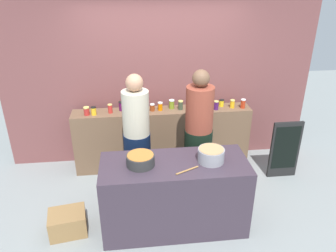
{
  "coord_description": "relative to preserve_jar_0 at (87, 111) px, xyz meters",
  "views": [
    {
      "loc": [
        -0.44,
        -3.49,
        2.89
      ],
      "look_at": [
        0.0,
        0.35,
        1.05
      ],
      "focal_mm": 35.45,
      "sensor_mm": 36.0,
      "label": 1
    }
  ],
  "objects": [
    {
      "name": "cook_with_tongs",
      "position": [
        0.7,
        -0.67,
        -0.23
      ],
      "size": [
        0.36,
        0.36,
        1.75
      ],
      "color": "#0B1732",
      "rests_on": "ground"
    },
    {
      "name": "preserve_jar_7",
      "position": [
        1.08,
        0.06,
        0.0
      ],
      "size": [
        0.07,
        0.07,
        0.13
      ],
      "color": "orange",
      "rests_on": "display_shelf"
    },
    {
      "name": "preserve_jar_9",
      "position": [
        1.39,
        0.05,
        0.01
      ],
      "size": [
        0.07,
        0.07,
        0.14
      ],
      "color": "#384431",
      "rests_on": "display_shelf"
    },
    {
      "name": "chalkboard_sign",
      "position": [
        2.88,
        -0.47,
        -0.56
      ],
      "size": [
        0.45,
        0.05,
        0.91
      ],
      "color": "black",
      "rests_on": "ground"
    },
    {
      "name": "preserve_jar_4",
      "position": [
        0.66,
        0.0,
        -0.01
      ],
      "size": [
        0.08,
        0.08,
        0.1
      ],
      "color": "olive",
      "rests_on": "display_shelf"
    },
    {
      "name": "preserve_jar_11",
      "position": [
        1.92,
        -0.01,
        0.01
      ],
      "size": [
        0.07,
        0.07,
        0.14
      ],
      "color": "#431856",
      "rests_on": "display_shelf"
    },
    {
      "name": "preserve_jar_10",
      "position": [
        1.64,
        0.02,
        0.0
      ],
      "size": [
        0.08,
        0.08,
        0.12
      ],
      "color": "gold",
      "rests_on": "display_shelf"
    },
    {
      "name": "bread_crate",
      "position": [
        -0.18,
        -1.33,
        -0.89
      ],
      "size": [
        0.48,
        0.41,
        0.28
      ],
      "primitive_type": "cube",
      "rotation": [
        0.0,
        0.0,
        0.16
      ],
      "color": "olive",
      "rests_on": "ground"
    },
    {
      "name": "prep_table",
      "position": [
        1.11,
        -1.34,
        -0.58
      ],
      "size": [
        1.7,
        0.7,
        0.89
      ],
      "primitive_type": "cube",
      "color": "#372C37",
      "rests_on": "ground"
    },
    {
      "name": "preserve_jar_14",
      "position": [
        2.34,
        0.0,
        0.01
      ],
      "size": [
        0.07,
        0.07,
        0.14
      ],
      "color": "#B03016",
      "rests_on": "display_shelf"
    },
    {
      "name": "wooden_spoon",
      "position": [
        1.22,
        -1.52,
        -0.12
      ],
      "size": [
        0.27,
        0.14,
        0.02
      ],
      "primitive_type": "cylinder",
      "rotation": [
        1.57,
        0.0,
        5.16
      ],
      "color": "#9E703D",
      "rests_on": "prep_table"
    },
    {
      "name": "ground",
      "position": [
        1.11,
        -1.04,
        -1.02
      ],
      "size": [
        12.0,
        12.0,
        0.0
      ],
      "primitive_type": "plane",
      "color": "gray"
    },
    {
      "name": "preserve_jar_1",
      "position": [
        0.1,
        -0.01,
        -0.0
      ],
      "size": [
        0.08,
        0.08,
        0.12
      ],
      "color": "yellow",
      "rests_on": "display_shelf"
    },
    {
      "name": "preserve_jar_12",
      "position": [
        2.03,
        0.11,
        -0.01
      ],
      "size": [
        0.08,
        0.08,
        0.11
      ],
      "color": "yellow",
      "rests_on": "display_shelf"
    },
    {
      "name": "preserve_jar_6",
      "position": [
        0.96,
        0.05,
        -0.01
      ],
      "size": [
        0.07,
        0.07,
        0.11
      ],
      "color": "maroon",
      "rests_on": "display_shelf"
    },
    {
      "name": "display_shelf",
      "position": [
        1.11,
        0.06,
        -0.54
      ],
      "size": [
        2.7,
        0.36,
        0.96
      ],
      "primitive_type": "cube",
      "color": "brown",
      "rests_on": "ground"
    },
    {
      "name": "cook_in_cap",
      "position": [
        1.52,
        -0.69,
        -0.21
      ],
      "size": [
        0.37,
        0.37,
        1.78
      ],
      "color": "black",
      "rests_on": "ground"
    },
    {
      "name": "preserve_jar_3",
      "position": [
        0.5,
        0.12,
        0.01
      ],
      "size": [
        0.08,
        0.08,
        0.14
      ],
      "color": "#4C1043",
      "rests_on": "display_shelf"
    },
    {
      "name": "preserve_jar_8",
      "position": [
        1.26,
        0.11,
        0.01
      ],
      "size": [
        0.08,
        0.08,
        0.14
      ],
      "color": "olive",
      "rests_on": "display_shelf"
    },
    {
      "name": "storefront_wall",
      "position": [
        1.11,
        0.41,
        0.48
      ],
      "size": [
        4.8,
        0.12,
        3.0
      ],
      "primitive_type": "cube",
      "color": "brown",
      "rests_on": "ground"
    },
    {
      "name": "preserve_jar_13",
      "position": [
        2.18,
        0.03,
        0.0
      ],
      "size": [
        0.07,
        0.07,
        0.13
      ],
      "color": "gold",
      "rests_on": "display_shelf"
    },
    {
      "name": "cooking_pot_center",
      "position": [
        1.53,
        -1.35,
        -0.05
      ],
      "size": [
        0.3,
        0.3,
        0.16
      ],
      "color": "gray",
      "rests_on": "prep_table"
    },
    {
      "name": "preserve_jar_5",
      "position": [
        0.83,
        0.09,
        0.01
      ],
      "size": [
        0.09,
        0.09,
        0.14
      ],
      "color": "red",
      "rests_on": "display_shelf"
    },
    {
      "name": "preserve_jar_0",
      "position": [
        0.0,
        0.0,
        0.0
      ],
      "size": [
        0.08,
        0.08,
        0.12
      ],
      "color": "#B42825",
      "rests_on": "display_shelf"
    },
    {
      "name": "preserve_jar_2",
      "position": [
        0.34,
        0.04,
        0.01
      ],
      "size": [
        0.07,
        0.07,
        0.14
      ],
      "color": "red",
      "rests_on": "display_shelf"
    },
    {
      "name": "cooking_pot_left",
      "position": [
        0.72,
        -1.34,
        -0.07
      ],
      "size": [
        0.32,
        0.32,
        0.13
      ],
      "color": "#2D2D2D",
      "rests_on": "prep_table"
    }
  ]
}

